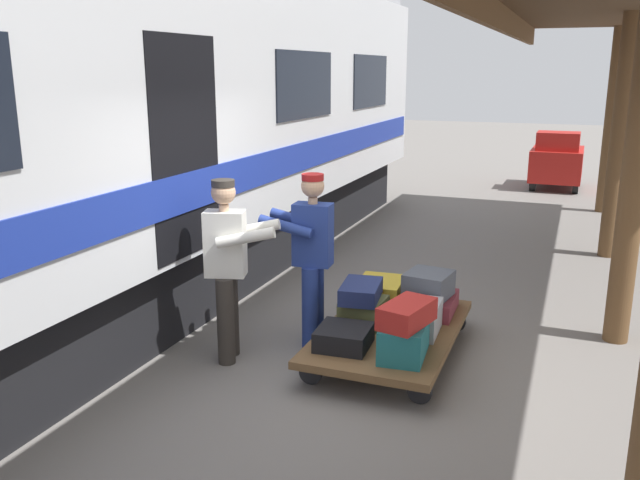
% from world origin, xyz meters
% --- Properties ---
extents(ground_plane, '(60.00, 60.00, 0.00)m').
position_xyz_m(ground_plane, '(0.00, 0.00, 0.00)').
color(ground_plane, slate).
extents(train_car, '(3.02, 16.24, 4.00)m').
position_xyz_m(train_car, '(3.20, -0.00, 2.06)').
color(train_car, silver).
rests_on(train_car, ground_plane).
extents(luggage_cart, '(1.20, 2.07, 0.27)m').
position_xyz_m(luggage_cart, '(-0.13, -0.50, 0.23)').
color(luggage_cart, brown).
rests_on(luggage_cart, ground_plane).
extents(suitcase_teal_softside, '(0.41, 0.59, 0.29)m').
position_xyz_m(suitcase_teal_softside, '(-0.40, 0.07, 0.42)').
color(suitcase_teal_softside, '#1E666B').
rests_on(suitcase_teal_softside, luggage_cart).
extents(suitcase_yellow_case, '(0.48, 0.58, 0.27)m').
position_xyz_m(suitcase_yellow_case, '(0.14, -1.07, 0.41)').
color(suitcase_yellow_case, gold).
rests_on(suitcase_yellow_case, luggage_cart).
extents(suitcase_black_hardshell, '(0.48, 0.49, 0.18)m').
position_xyz_m(suitcase_black_hardshell, '(0.14, 0.07, 0.36)').
color(suitcase_black_hardshell, black).
rests_on(suitcase_black_hardshell, luggage_cart).
extents(suitcase_olive_duffel, '(0.40, 0.46, 0.25)m').
position_xyz_m(suitcase_olive_duffel, '(0.14, -0.50, 0.40)').
color(suitcase_olive_duffel, brown).
rests_on(suitcase_olive_duffel, luggage_cart).
extents(suitcase_burgundy_valise, '(0.47, 0.65, 0.17)m').
position_xyz_m(suitcase_burgundy_valise, '(-0.40, -1.07, 0.36)').
color(suitcase_burgundy_valise, maroon).
rests_on(suitcase_burgundy_valise, luggage_cart).
extents(suitcase_gray_aluminum, '(0.38, 0.54, 0.28)m').
position_xyz_m(suitcase_gray_aluminum, '(-0.40, -0.50, 0.41)').
color(suitcase_gray_aluminum, '#9EA0A5').
rests_on(suitcase_gray_aluminum, luggage_cart).
extents(suitcase_slate_roller, '(0.47, 0.50, 0.25)m').
position_xyz_m(suitcase_slate_roller, '(-0.36, -1.03, 0.57)').
color(suitcase_slate_roller, '#4C515B').
rests_on(suitcase_slate_roller, suitcase_burgundy_valise).
extents(suitcase_navy_fabric, '(0.42, 0.58, 0.16)m').
position_xyz_m(suitcase_navy_fabric, '(0.17, -0.50, 0.60)').
color(suitcase_navy_fabric, navy).
rests_on(suitcase_navy_fabric, suitcase_olive_duffel).
extents(suitcase_red_plastic, '(0.43, 0.60, 0.19)m').
position_xyz_m(suitcase_red_plastic, '(-0.42, 0.08, 0.66)').
color(suitcase_red_plastic, '#AD231E').
rests_on(suitcase_red_plastic, suitcase_teal_softside).
extents(porter_in_overalls, '(0.69, 0.47, 1.70)m').
position_xyz_m(porter_in_overalls, '(0.67, -0.48, 0.93)').
color(porter_in_overalls, navy).
rests_on(porter_in_overalls, ground_plane).
extents(porter_by_door, '(0.73, 0.55, 1.70)m').
position_xyz_m(porter_by_door, '(1.25, 0.11, 0.93)').
color(porter_by_door, '#332D28').
rests_on(porter_by_door, ground_plane).
extents(baggage_tug, '(1.12, 1.71, 1.30)m').
position_xyz_m(baggage_tug, '(-1.20, -10.73, 0.63)').
color(baggage_tug, '#B21E19').
rests_on(baggage_tug, ground_plane).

